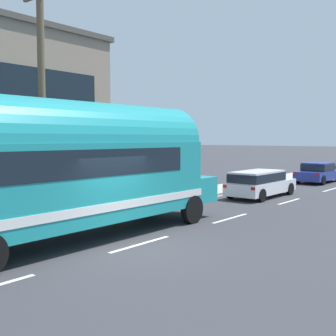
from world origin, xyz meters
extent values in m
plane|color=#38383D|center=(0.00, 0.00, 0.00)|extent=(300.00, 300.00, 0.00)
cube|color=silver|center=(0.00, 0.49, 0.00)|extent=(0.14, 2.40, 0.01)
cube|color=silver|center=(0.00, 5.43, 0.00)|extent=(0.14, 2.40, 0.01)
cube|color=silver|center=(0.00, 10.85, 0.00)|extent=(0.14, 2.40, 0.01)
cube|color=silver|center=(0.00, 16.73, 0.00)|extent=(0.14, 2.40, 0.01)
cube|color=silver|center=(-3.57, 12.00, 0.00)|extent=(0.12, 80.00, 0.01)
cube|color=#ADA89E|center=(-4.74, 10.00, 0.07)|extent=(2.34, 90.00, 0.15)
cylinder|color=brown|center=(-4.00, -0.01, 4.25)|extent=(0.24, 0.24, 8.50)
cube|color=teal|center=(-1.79, -0.58, 1.75)|extent=(2.56, 9.54, 2.30)
cylinder|color=teal|center=(-1.79, -0.58, 2.90)|extent=(2.51, 9.44, 2.45)
cube|color=teal|center=(-1.76, 4.84, 1.07)|extent=(2.27, 1.31, 0.95)
cube|color=white|center=(-1.79, -0.58, 1.10)|extent=(2.60, 9.58, 0.24)
cube|color=black|center=(-1.79, -0.88, 2.35)|extent=(2.58, 7.74, 0.76)
cube|color=black|center=(-1.76, 4.24, 2.40)|extent=(2.14, 0.11, 0.96)
cube|color=silver|center=(-1.75, 5.53, 0.95)|extent=(0.90, 0.11, 0.56)
cylinder|color=black|center=(-2.93, 3.79, 0.50)|extent=(0.27, 1.00, 1.00)
cylinder|color=black|center=(-0.59, 3.78, 0.50)|extent=(0.27, 1.00, 1.00)
cube|color=white|center=(-1.78, 11.46, 0.52)|extent=(1.77, 4.70, 0.60)
cube|color=white|center=(-1.78, 10.98, 1.09)|extent=(1.57, 3.25, 0.55)
cube|color=black|center=(-1.78, 10.98, 1.06)|extent=(1.63, 3.29, 0.43)
cube|color=red|center=(-2.54, 9.10, 0.70)|extent=(0.20, 0.04, 0.14)
cube|color=red|center=(-1.02, 9.10, 0.70)|extent=(0.20, 0.04, 0.14)
cylinder|color=black|center=(-2.62, 13.11, 0.32)|extent=(0.20, 0.64, 0.64)
cylinder|color=black|center=(-0.93, 13.11, 0.32)|extent=(0.20, 0.64, 0.64)
cylinder|color=black|center=(-2.62, 9.81, 0.32)|extent=(0.20, 0.64, 0.64)
cylinder|color=black|center=(-0.94, 9.81, 0.32)|extent=(0.20, 0.64, 0.64)
cube|color=navy|center=(-1.98, 20.31, 0.52)|extent=(1.86, 4.36, 0.60)
cube|color=navy|center=(-1.98, 20.19, 1.09)|extent=(1.62, 2.01, 0.55)
cube|color=black|center=(-1.98, 20.19, 1.06)|extent=(1.68, 2.05, 0.43)
cube|color=red|center=(-2.79, 18.15, 0.70)|extent=(0.20, 0.04, 0.14)
cube|color=red|center=(-1.24, 18.12, 0.70)|extent=(0.20, 0.04, 0.14)
cylinder|color=black|center=(-2.81, 21.80, 0.32)|extent=(0.21, 0.64, 0.64)
cylinder|color=black|center=(-2.86, 18.86, 0.32)|extent=(0.21, 0.64, 0.64)
cylinder|color=black|center=(-1.15, 18.83, 0.32)|extent=(0.21, 0.64, 0.64)
cube|color=red|center=(-2.69, 26.14, 0.70)|extent=(0.20, 0.05, 0.14)
camera|label=1|loc=(7.98, -7.92, 3.02)|focal=43.92mm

